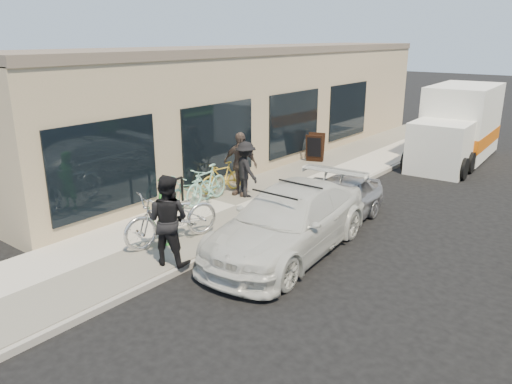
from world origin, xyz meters
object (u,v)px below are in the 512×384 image
Objects in this scene: bystander_a at (246,169)px; bystander_b at (240,164)px; bike_rack at (174,193)px; cruiser_bike_c at (222,178)px; man_standing at (168,220)px; moving_truck at (457,128)px; sandwich_board at (315,147)px; sedan_silver at (336,202)px; tandem_bike at (172,217)px; cruiser_bike_a at (206,184)px; woman_rider at (165,210)px; sedan_white at (289,221)px; cruiser_bike_b at (192,189)px.

bystander_b is at bearing 13.07° from bystander_a.
bike_rack is 0.64× the size of cruiser_bike_c.
bike_rack is 0.51× the size of man_standing.
bike_rack reaches higher than cruiser_bike_c.
bystander_b is (-3.36, -8.80, -0.17)m from moving_truck.
sandwich_board is 0.29× the size of sedan_silver.
man_standing reaches higher than tandem_bike.
cruiser_bike_a is at bearing 86.66° from bystander_a.
man_standing is 1.08× the size of cruiser_bike_a.
cruiser_bike_a is (-1.27, 2.63, -0.26)m from woman_rider.
cruiser_bike_a is 1.23m from bystander_b.
bystander_a reaches higher than sedan_white.
moving_truck is 11.03m from cruiser_bike_b.
bystander_a reaches higher than sedan_silver.
man_standing is at bearing -44.90° from bike_rack.
woman_rider is (-2.36, -12.56, -0.32)m from moving_truck.
cruiser_bike_a is (-0.02, 1.23, -0.06)m from bike_rack.
man_standing is at bearing -62.88° from cruiser_bike_a.
bystander_b reaches higher than woman_rider.
sedan_white is 3.30× the size of woman_rider.
sedan_white is (3.47, 0.16, -0.00)m from bike_rack.
cruiser_bike_b is (-3.63, -1.48, -0.01)m from sedan_silver.
sandwich_board is 0.63× the size of bystander_a.
woman_rider is 3.90m from bystander_b.
bystander_b is (-3.22, 2.20, 0.35)m from sedan_white.
bike_rack is 7.15m from sandwich_board.
bystander_b reaches higher than cruiser_bike_a.
moving_truck reaches higher than sedan_silver.
sedan_silver is 1.53× the size of tandem_bike.
moving_truck is 9.42m from bystander_b.
woman_rider reaches higher than sedan_silver.
sedan_white is 3.91m from bystander_b.
bystander_b is at bearing 140.86° from sedan_white.
moving_truck is at bearing 87.34° from woman_rider.
tandem_bike reaches higher than cruiser_bike_b.
woman_rider is (-2.18, -3.71, 0.33)m from sedan_silver.
cruiser_bike_b is at bearing 140.07° from tandem_bike.
woman_rider is at bearing -123.82° from sedan_silver.
sandwich_board is at bearing 90.88° from cruiser_bike_b.
man_standing reaches higher than cruiser_bike_a.
sedan_white is 2.23× the size of tandem_bike.
tandem_bike is 3.72m from bystander_a.
woman_rider is at bearing -48.54° from bike_rack.
sedan_silver is (-0.04, 2.15, -0.12)m from sedan_white.
woman_rider is at bearing -69.62° from cruiser_bike_a.
cruiser_bike_a is (-3.63, -9.93, -0.57)m from moving_truck.
man_standing is 1.16× the size of bystander_a.
man_standing is at bearing -50.89° from cruiser_bike_b.
sedan_white is 4.28m from cruiser_bike_c.
tandem_bike is at bearing -150.72° from sedan_white.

